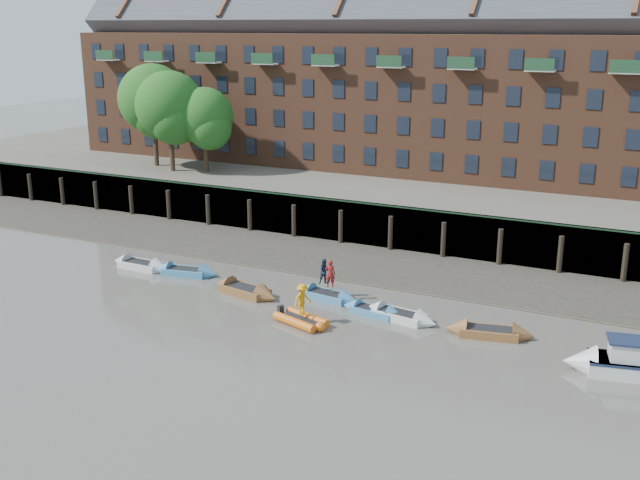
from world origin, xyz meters
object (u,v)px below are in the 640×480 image
Objects in this scene: rowboat_5 at (399,316)px; rowboat_3 at (327,296)px; rowboat_1 at (186,272)px; rowboat_0 at (141,265)px; rowboat_2 at (245,291)px; rib_tender at (303,320)px; motor_launch at (617,362)px; person_rib_crew at (302,299)px; rowboat_4 at (373,311)px; rowboat_6 at (489,332)px; person_rower_a at (330,273)px; person_rower_b at (325,272)px.

rowboat_3 is at bearing 176.20° from rowboat_5.
rowboat_1 is at bearing -172.84° from rowboat_3.
rowboat_3 is at bearing 2.57° from rowboat_0.
rowboat_2 is 5.09m from rowboat_3.
rowboat_1 is at bearing 177.05° from rib_tender.
motor_launch is (11.60, -1.83, 0.35)m from rowboat_5.
rowboat_3 is at bearing 26.31° from person_rib_crew.
person_rib_crew reaches higher than rowboat_4.
rowboat_3 is at bearing -11.01° from rowboat_1.
rowboat_5 is at bearing -5.67° from rowboat_3.
rowboat_6 reaches higher than rowboat_1.
rowboat_0 is 14.22m from person_rower_a.
rowboat_2 is 3.23× the size of person_rower_b.
rowboat_4 is (8.34, 0.40, -0.04)m from rowboat_2.
person_rib_crew is (0.46, -4.04, 1.20)m from rowboat_3.
person_rower_b is 0.88× the size of person_rib_crew.
rowboat_6 is at bearing -26.92° from motor_launch.
rowboat_5 is (5.05, -1.12, 0.01)m from rowboat_3.
rib_tender is 1.18m from person_rib_crew.
rowboat_6 is (10.16, -1.21, 0.02)m from rowboat_3.
rib_tender is at bearing -15.41° from rowboat_2.
rowboat_1 is at bearing 176.41° from rowboat_2.
person_rower_b is at bearing 31.92° from rowboat_2.
rowboat_5 is (18.97, -0.85, -0.01)m from rowboat_0.
rowboat_1 is 1.41× the size of rib_tender.
person_rib_crew reaches higher than rowboat_6.
person_rower_b reaches higher than rib_tender.
person_rower_a is (-0.30, 4.13, 1.44)m from rib_tender.
rib_tender is 4.71m from person_rower_b.
rowboat_0 is at bearing 171.95° from rowboat_1.
rowboat_1 is at bearing 165.19° from rowboat_6.
rowboat_2 is 15.04m from rowboat_6.
rowboat_5 is at bearing 149.45° from person_rower_a.
rowboat_1 is 2.80× the size of person_rower_a.
rowboat_5 is (15.43, -1.06, 0.00)m from rowboat_1.
rowboat_5 is 3.03× the size of person_rower_b.
motor_launch is (6.49, -1.74, 0.35)m from rowboat_6.
rowboat_0 is 1.07× the size of rowboat_3.
rowboat_1 is 10.37m from rowboat_3.
person_rib_crew is (-9.71, -2.83, 1.18)m from rowboat_6.
person_rower_a reaches higher than rowboat_5.
person_rower_b is at bearing 117.95° from rib_tender.
person_rower_b reaches higher than motor_launch.
rowboat_2 is at bearing 84.25° from person_rib_crew.
motor_launch is 3.47× the size of person_rower_a.
rowboat_3 is 0.91× the size of rowboat_6.
person_rower_a is at bearing -11.20° from rowboat_1.
rowboat_4 is 3.72m from person_rower_a.
person_rib_crew is at bearing -76.73° from rowboat_3.
rib_tender is 2.13× the size of person_rower_b.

